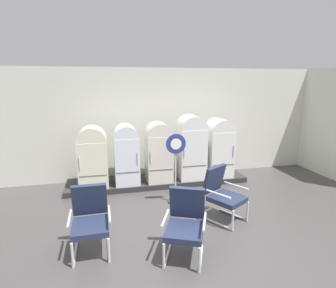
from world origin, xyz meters
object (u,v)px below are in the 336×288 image
at_px(refrigerator_3, 191,145).
at_px(refrigerator_4, 219,146).
at_px(refrigerator_0, 93,155).
at_px(armchair_left, 90,217).
at_px(sign_stand, 176,171).
at_px(refrigerator_1, 126,152).
at_px(refrigerator_2, 158,150).
at_px(armchair_right, 222,192).
at_px(armchair_center, 185,221).

bearing_deg(refrigerator_3, refrigerator_4, -0.18).
height_order(refrigerator_0, armchair_left, refrigerator_0).
distance_m(refrigerator_3, sign_stand, 1.32).
height_order(refrigerator_1, refrigerator_2, refrigerator_2).
xyz_separation_m(refrigerator_0, refrigerator_2, (1.58, 0.01, 0.03)).
xyz_separation_m(armchair_left, armchair_right, (2.38, 0.45, 0.00)).
bearing_deg(refrigerator_2, refrigerator_1, 178.86).
bearing_deg(armchair_right, armchair_left, -169.35).
xyz_separation_m(refrigerator_2, armchair_right, (0.84, -1.96, -0.38)).
bearing_deg(refrigerator_1, armchair_right, -50.60).
xyz_separation_m(refrigerator_4, armchair_center, (-1.76, -2.86, -0.40)).
bearing_deg(armchair_right, refrigerator_2, 113.09).
height_order(refrigerator_1, armchair_left, refrigerator_1).
xyz_separation_m(refrigerator_2, armchair_left, (-1.54, -2.41, -0.38)).
distance_m(refrigerator_0, refrigerator_2, 1.58).
xyz_separation_m(refrigerator_1, armchair_center, (0.64, -2.87, -0.36)).
bearing_deg(armchair_center, refrigerator_2, 86.93).
bearing_deg(refrigerator_2, refrigerator_4, 0.13).
relative_size(armchair_left, sign_stand, 0.67).
xyz_separation_m(refrigerator_2, armchair_center, (-0.15, -2.85, -0.38)).
bearing_deg(refrigerator_0, refrigerator_4, 0.31).
bearing_deg(armchair_left, refrigerator_4, 37.45).
bearing_deg(refrigerator_3, armchair_center, -109.26).
bearing_deg(refrigerator_4, refrigerator_0, -179.69).
bearing_deg(refrigerator_2, sign_stand, -81.78).
bearing_deg(armchair_left, sign_stand, 38.02).
bearing_deg(armchair_center, refrigerator_4, 58.33).
relative_size(refrigerator_4, armchair_center, 1.49).
distance_m(refrigerator_2, armchair_right, 2.17).
bearing_deg(armchair_right, refrigerator_1, 129.40).
bearing_deg(armchair_center, refrigerator_0, 116.65).
bearing_deg(refrigerator_3, refrigerator_1, 179.66).
bearing_deg(refrigerator_1, sign_stand, -49.27).
bearing_deg(armchair_right, refrigerator_4, 68.58).
bearing_deg(refrigerator_4, refrigerator_2, -179.87).
height_order(refrigerator_3, refrigerator_4, refrigerator_3).
distance_m(refrigerator_0, refrigerator_1, 0.79).
relative_size(refrigerator_3, refrigerator_4, 1.07).
height_order(refrigerator_3, armchair_left, refrigerator_3).
xyz_separation_m(refrigerator_3, refrigerator_4, (0.76, -0.00, -0.06)).
height_order(refrigerator_2, armchair_right, refrigerator_2).
bearing_deg(refrigerator_4, armchair_left, -142.55).
bearing_deg(refrigerator_4, armchair_right, -111.42).
bearing_deg(armchair_left, refrigerator_0, 90.79).
bearing_deg(refrigerator_1, armchair_center, -77.49).
distance_m(armchair_center, sign_stand, 1.81).
xyz_separation_m(refrigerator_3, armchair_right, (-0.01, -1.97, -0.46)).
height_order(refrigerator_1, armchair_right, refrigerator_1).
height_order(refrigerator_0, refrigerator_2, refrigerator_2).
height_order(refrigerator_2, armchair_left, refrigerator_2).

